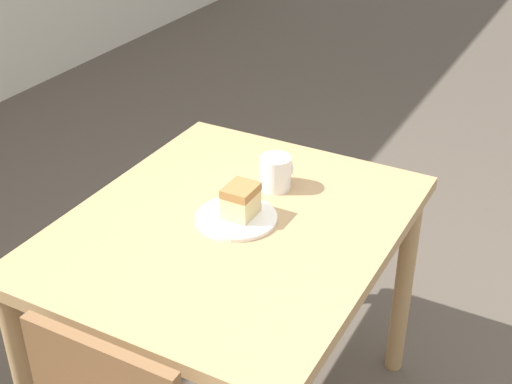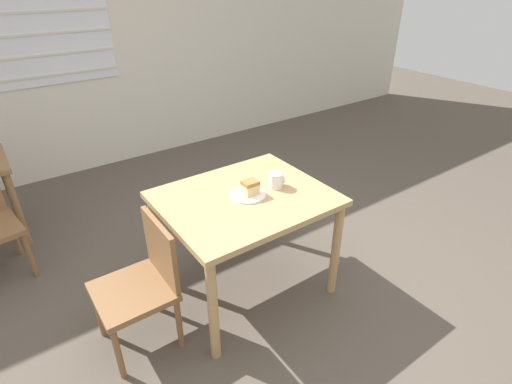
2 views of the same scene
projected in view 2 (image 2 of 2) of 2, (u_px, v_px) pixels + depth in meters
ground_plane at (268, 316)px, 2.70m from camera, size 14.00×14.00×0.00m
wall_back at (96, 38)px, 4.15m from camera, size 10.00×0.10×2.80m
dining_table_near at (245, 210)px, 2.61m from camera, size 1.06×0.88×0.77m
chair_near_window at (143, 282)px, 2.33m from camera, size 0.43×0.43×0.82m
plate at (248, 195)px, 2.56m from camera, size 0.23×0.23×0.01m
cake_slice at (250, 187)px, 2.54m from camera, size 0.10×0.08×0.09m
coffee_mug at (276, 180)px, 2.64m from camera, size 0.10×0.09×0.10m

